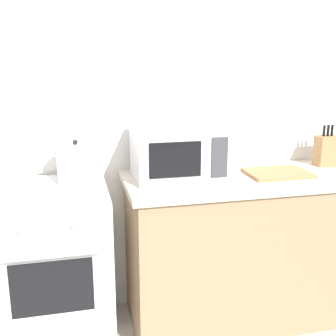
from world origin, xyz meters
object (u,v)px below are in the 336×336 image
stove (55,270)px  cutting_board (277,173)px  stock_pot (76,164)px  frying_pan (16,195)px  microwave (178,152)px  knife_block (326,150)px

stove → cutting_board: cutting_board is taller
stock_pot → frying_pan: 0.38m
microwave → cutting_board: size_ratio=1.39×
stove → frying_pan: 0.52m
stove → stock_pot: stock_pot is taller
stove → frying_pan: bearing=-138.9°
stock_pot → stove: bearing=-146.3°
stove → stock_pot: bearing=33.7°
stove → microwave: 0.94m
stock_pot → frying_pan: (-0.30, -0.23, -0.08)m
frying_pan → microwave: 0.90m
knife_block → frying_pan: bearing=-171.7°
cutting_board → knife_block: bearing=19.1°
stove → microwave: microwave is taller
stove → frying_pan: size_ratio=2.19×
cutting_board → knife_block: size_ratio=1.38×
microwave → cutting_board: 0.61m
microwave → knife_block: 1.00m
frying_pan → stove: bearing=41.1°
stove → knife_block: 1.80m
frying_pan → stock_pot: bearing=37.6°
stock_pot → knife_block: size_ratio=1.15×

